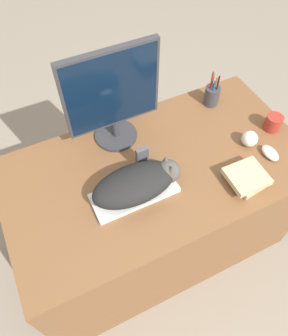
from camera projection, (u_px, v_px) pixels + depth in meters
The scene contains 11 objects.
ground_plane at pixel (184, 291), 1.95m from camera, with size 12.00×12.00×0.00m, color gray.
desk at pixel (156, 207), 1.84m from camera, with size 1.45×0.78×0.77m.
keyboard at pixel (135, 193), 1.43m from camera, with size 0.38×0.15×0.02m.
cat at pixel (139, 182), 1.38m from camera, with size 0.40×0.19×0.13m.
monitor at pixel (112, 95), 1.43m from camera, with size 0.44×0.21×0.50m.
computer_mouse at pixel (270, 153), 1.56m from camera, with size 0.06×0.10×0.04m.
coffee_mug at pixel (273, 123), 1.65m from camera, with size 0.11×0.08×0.08m.
pen_cup at pixel (212, 95), 1.74m from camera, with size 0.08×0.08×0.21m.
baseball at pixel (250, 139), 1.58m from camera, with size 0.08×0.08×0.08m.
phone at pixel (142, 158), 1.49m from camera, with size 0.06×0.03×0.12m.
book_stack at pixel (248, 178), 1.46m from camera, with size 0.19×0.16×0.06m.
Camera 1 is at (-0.46, -0.40, 2.01)m, focal length 35.00 mm.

